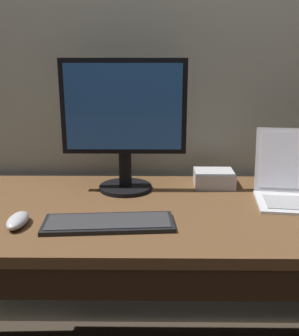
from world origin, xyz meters
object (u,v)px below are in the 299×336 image
at_px(wired_keyboard, 109,223).
at_px(computer_mouse, 18,220).
at_px(external_monitor, 124,118).
at_px(external_drive_box, 214,178).

bearing_deg(wired_keyboard, computer_mouse, -178.55).
height_order(wired_keyboard, computer_mouse, computer_mouse).
xyz_separation_m(external_monitor, external_drive_box, (0.35, 0.06, -0.25)).
xyz_separation_m(wired_keyboard, external_drive_box, (0.38, 0.39, 0.02)).
bearing_deg(computer_mouse, external_monitor, 46.98).
bearing_deg(external_drive_box, external_monitor, -169.74).
xyz_separation_m(wired_keyboard, computer_mouse, (-0.28, -0.01, 0.01)).
distance_m(wired_keyboard, external_drive_box, 0.54).
bearing_deg(external_drive_box, computer_mouse, -149.06).
xyz_separation_m(computer_mouse, external_drive_box, (0.66, 0.39, 0.01)).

